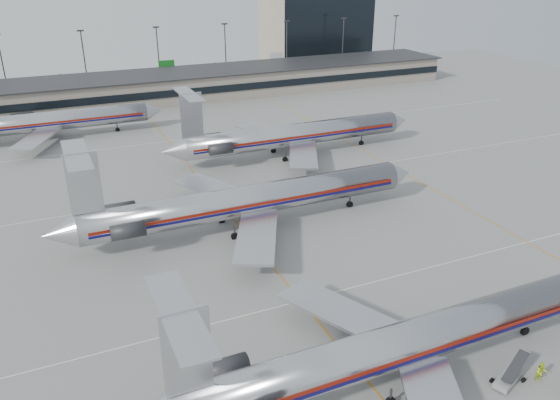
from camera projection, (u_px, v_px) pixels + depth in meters
ground at (353, 364)px, 45.40m from camera, size 260.00×260.00×0.00m
apron_markings at (301, 301)px, 53.75m from camera, size 160.00×0.15×0.02m
terminal at (135, 89)px, 125.95m from camera, size 162.00×17.00×6.25m
light_mast_row at (122, 56)px, 135.46m from camera, size 163.60×0.40×15.28m
distant_building at (315, 22)px, 170.18m from camera, size 30.00×20.00×25.00m
jet_foreground at (397, 345)px, 42.46m from camera, size 43.91×25.85×11.49m
jet_second_row at (243, 201)px, 66.92m from camera, size 47.86×28.18×12.53m
jet_third_row at (290, 135)px, 91.90m from camera, size 45.42×27.94×12.42m
jet_back_row at (40, 122)px, 99.86m from camera, size 43.07×26.50×11.78m
belt_loader at (509, 377)px, 43.25m from camera, size 3.92×2.29×2.01m
ramp_worker_far at (541, 372)px, 43.23m from camera, size 1.06×0.95×1.78m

